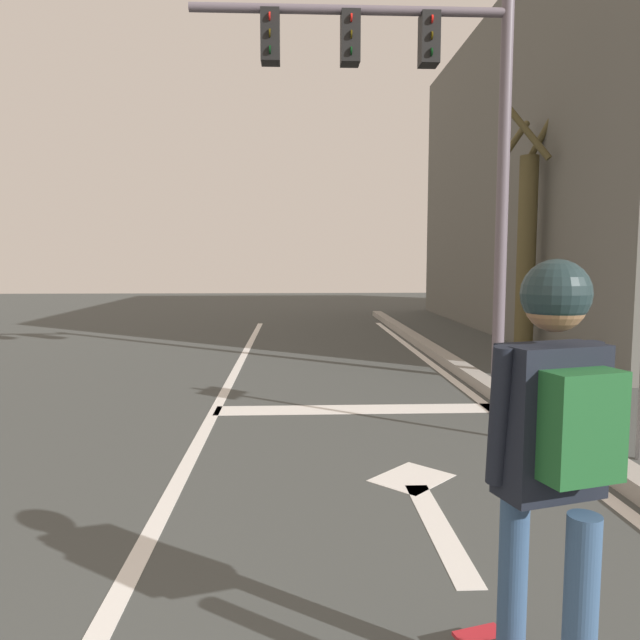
% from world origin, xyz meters
% --- Properties ---
extents(lane_line_center, '(0.12, 20.00, 0.01)m').
position_xyz_m(lane_line_center, '(0.14, 6.00, 0.00)').
color(lane_line_center, silver).
rests_on(lane_line_center, ground).
extents(lane_line_curbside, '(0.12, 20.00, 0.01)m').
position_xyz_m(lane_line_curbside, '(3.18, 6.00, 0.00)').
color(lane_line_curbside, silver).
rests_on(lane_line_curbside, ground).
extents(stop_bar, '(3.20, 0.40, 0.01)m').
position_xyz_m(stop_bar, '(1.74, 7.03, 0.00)').
color(stop_bar, silver).
rests_on(stop_bar, ground).
extents(lane_arrow_stem, '(0.16, 1.40, 0.01)m').
position_xyz_m(lane_arrow_stem, '(1.90, 4.09, 0.00)').
color(lane_arrow_stem, silver).
rests_on(lane_arrow_stem, ground).
extents(lane_arrow_head, '(0.71, 0.71, 0.01)m').
position_xyz_m(lane_arrow_head, '(1.90, 4.94, 0.00)').
color(lane_arrow_head, silver).
rests_on(lane_arrow_head, ground).
extents(curb_strip, '(0.24, 24.00, 0.14)m').
position_xyz_m(curb_strip, '(3.43, 6.00, 0.07)').
color(curb_strip, gray).
rests_on(curb_strip, ground).
extents(skater, '(0.43, 0.60, 1.57)m').
position_xyz_m(skater, '(1.90, 2.53, 1.06)').
color(skater, '#335074').
rests_on(skater, skateboard).
extents(traffic_signal_mast, '(4.16, 0.34, 5.03)m').
position_xyz_m(traffic_signal_mast, '(2.57, 8.53, 3.74)').
color(traffic_signal_mast, '#625862').
rests_on(traffic_signal_mast, ground).
extents(roadside_tree, '(1.04, 1.05, 4.32)m').
position_xyz_m(roadside_tree, '(5.03, 10.85, 1.92)').
color(roadside_tree, brown).
rests_on(roadside_tree, ground).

